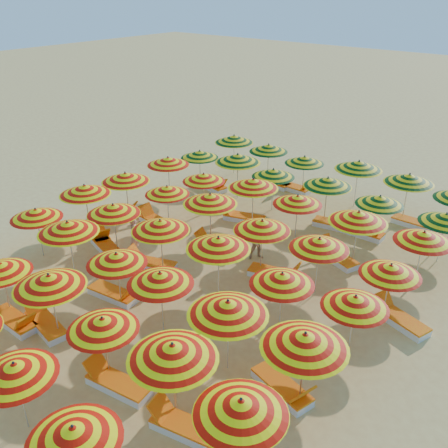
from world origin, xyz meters
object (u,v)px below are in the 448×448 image
(umbrella_19, at_px, (113,209))
(lounger_10, at_px, (151,264))
(umbrella_37, at_px, (238,158))
(lounger_13, at_px, (217,247))
(umbrella_17, at_px, (305,341))
(lounger_22, at_px, (294,188))
(lounger_6, at_px, (114,294))
(lounger_16, at_px, (243,217))
(umbrella_7, at_px, (1,268))
(umbrella_15, at_px, (160,278))
(umbrella_33, at_px, (298,200))
(umbrella_30, at_px, (168,161))
(lounger_14, at_px, (275,274))
(umbrella_26, at_px, (210,199))
(beachgoer_a, at_px, (135,236))
(umbrella_23, at_px, (355,302))
(umbrella_45, at_px, (359,165))
(umbrella_25, at_px, (167,190))
(lounger_17, at_px, (336,257))
(umbrella_38, at_px, (273,173))
(lounger_18, at_px, (212,186))
(umbrella_31, at_px, (204,177))
(umbrella_24, at_px, (125,177))
(umbrella_42, at_px, (234,139))
(umbrella_28, at_px, (319,244))
(umbrella_10, at_px, (173,352))
(umbrella_13, at_px, (68,227))
(umbrella_34, at_px, (358,217))
(lounger_8, at_px, (98,234))
(lounger_3, at_px, (45,324))
(umbrella_20, at_px, (160,226))
(umbrella_3, at_px, (15,370))
(lounger_11, at_px, (118,213))
(umbrella_18, at_px, (85,190))
(umbrella_35, at_px, (424,237))
(umbrella_14, at_px, (117,259))
(umbrella_40, at_px, (380,200))
(lounger_12, at_px, (156,221))
(umbrella_21, at_px, (218,243))
(umbrella_8, at_px, (49,281))
(umbrella_29, at_px, (391,270))
(umbrella_44, at_px, (305,160))
(umbrella_16, at_px, (228,308))
(umbrella_41, at_px, (446,218))
(umbrella_36, at_px, (200,154))
(lounger_9, at_px, (105,245))
(umbrella_39, at_px, (328,182))
(lounger_7, at_px, (283,387))
(umbrella_46, at_px, (409,179))
(umbrella_9, at_px, (103,324))
(lounger_2, at_px, (15,321))
(umbrella_43, at_px, (269,148))

(umbrella_19, xyz_separation_m, lounger_10, (1.69, 0.07, -1.63))
(umbrella_37, distance_m, lounger_13, 5.34)
(umbrella_17, xyz_separation_m, lounger_22, (-7.14, 11.25, -1.74))
(lounger_6, xyz_separation_m, lounger_16, (-0.20, 7.06, 0.00))
(umbrella_7, height_order, lounger_10, umbrella_7)
(umbrella_15, bearing_deg, umbrella_33, 89.29)
(umbrella_30, distance_m, lounger_14, 8.22)
(umbrella_19, bearing_deg, umbrella_7, -85.20)
(umbrella_26, relative_size, beachgoer_a, 1.58)
(umbrella_23, bearing_deg, umbrella_45, 115.06)
(umbrella_7, bearing_deg, umbrella_19, 94.80)
(umbrella_25, xyz_separation_m, lounger_17, (6.50, 1.92, -1.49))
(umbrella_38, bearing_deg, lounger_18, 176.83)
(umbrella_31, xyz_separation_m, umbrella_37, (0.05, 2.26, 0.25))
(umbrella_19, bearing_deg, umbrella_24, 130.90)
(lounger_18, relative_size, beachgoer_a, 1.20)
(umbrella_23, xyz_separation_m, umbrella_42, (-10.95, 8.95, 0.16))
(umbrella_28, distance_m, umbrella_30, 9.42)
(umbrella_10, relative_size, umbrella_13, 1.08)
(umbrella_34, height_order, lounger_8, umbrella_34)
(umbrella_25, bearing_deg, lounger_3, -75.44)
(umbrella_20, bearing_deg, umbrella_3, -70.67)
(umbrella_37, xyz_separation_m, lounger_11, (-2.74, -4.75, -1.76))
(umbrella_18, distance_m, umbrella_35, 12.25)
(umbrella_35, height_order, umbrella_38, umbrella_35)
(umbrella_14, xyz_separation_m, umbrella_37, (-2.37, 8.94, 0.22))
(umbrella_40, distance_m, lounger_12, 8.83)
(umbrella_21, bearing_deg, umbrella_8, -116.49)
(umbrella_29, distance_m, umbrella_35, 2.44)
(umbrella_21, relative_size, umbrella_38, 0.95)
(umbrella_7, xyz_separation_m, umbrella_42, (-2.25, 13.82, 0.18))
(umbrella_37, distance_m, umbrella_44, 3.10)
(umbrella_16, xyz_separation_m, umbrella_41, (2.43, 9.00, -0.20))
(umbrella_30, xyz_separation_m, umbrella_36, (0.24, 1.85, -0.11))
(umbrella_24, bearing_deg, lounger_11, -163.14)
(lounger_8, bearing_deg, lounger_18, 109.29)
(lounger_8, bearing_deg, umbrella_31, 88.75)
(lounger_9, bearing_deg, umbrella_39, -109.61)
(umbrella_10, distance_m, lounger_7, 3.17)
(umbrella_19, bearing_deg, umbrella_44, 75.48)
(umbrella_7, relative_size, umbrella_13, 0.91)
(umbrella_29, distance_m, umbrella_46, 7.16)
(umbrella_9, xyz_separation_m, umbrella_21, (-0.15, 4.57, 0.23))
(umbrella_9, bearing_deg, lounger_12, 128.01)
(lounger_2, bearing_deg, lounger_16, 84.18)
(umbrella_41, xyz_separation_m, lounger_13, (-6.62, -4.39, -1.55))
(umbrella_17, distance_m, umbrella_24, 11.77)
(umbrella_30, bearing_deg, lounger_16, 2.66)
(umbrella_25, xyz_separation_m, umbrella_43, (0.22, 6.69, 0.10))
(umbrella_7, distance_m, umbrella_42, 14.00)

